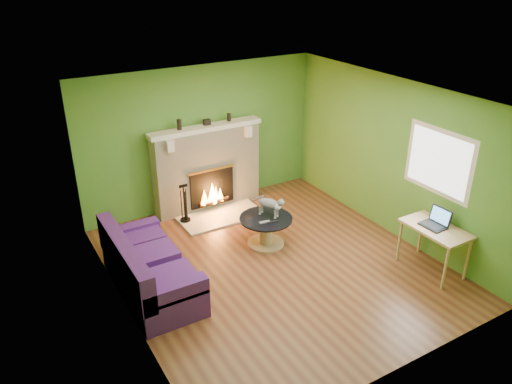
# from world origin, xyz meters

# --- Properties ---
(floor) EXTENTS (5.00, 5.00, 0.00)m
(floor) POSITION_xyz_m (0.00, 0.00, 0.00)
(floor) COLOR #5C2E1A
(floor) RESTS_ON ground
(ceiling) EXTENTS (5.00, 5.00, 0.00)m
(ceiling) POSITION_xyz_m (0.00, 0.00, 2.60)
(ceiling) COLOR white
(ceiling) RESTS_ON wall_back
(wall_back) EXTENTS (5.00, 0.00, 5.00)m
(wall_back) POSITION_xyz_m (0.00, 2.50, 1.30)
(wall_back) COLOR #45802A
(wall_back) RESTS_ON floor
(wall_front) EXTENTS (5.00, 0.00, 5.00)m
(wall_front) POSITION_xyz_m (0.00, -2.50, 1.30)
(wall_front) COLOR #45802A
(wall_front) RESTS_ON floor
(wall_left) EXTENTS (0.00, 5.00, 5.00)m
(wall_left) POSITION_xyz_m (-2.25, 0.00, 1.30)
(wall_left) COLOR #45802A
(wall_left) RESTS_ON floor
(wall_right) EXTENTS (0.00, 5.00, 5.00)m
(wall_right) POSITION_xyz_m (2.25, 0.00, 1.30)
(wall_right) COLOR #45802A
(wall_right) RESTS_ON floor
(window_frame) EXTENTS (0.00, 1.20, 1.20)m
(window_frame) POSITION_xyz_m (2.24, -0.90, 1.55)
(window_frame) COLOR silver
(window_frame) RESTS_ON wall_right
(window_pane) EXTENTS (0.00, 1.06, 1.06)m
(window_pane) POSITION_xyz_m (2.23, -0.90, 1.55)
(window_pane) COLOR white
(window_pane) RESTS_ON wall_right
(fireplace) EXTENTS (2.10, 0.46, 1.58)m
(fireplace) POSITION_xyz_m (0.00, 2.32, 0.77)
(fireplace) COLOR beige
(fireplace) RESTS_ON floor
(hearth) EXTENTS (1.50, 0.75, 0.03)m
(hearth) POSITION_xyz_m (0.00, 1.80, 0.01)
(hearth) COLOR beige
(hearth) RESTS_ON floor
(mantel) EXTENTS (2.10, 0.28, 0.08)m
(mantel) POSITION_xyz_m (0.00, 2.30, 1.54)
(mantel) COLOR silver
(mantel) RESTS_ON fireplace
(sofa) EXTENTS (0.89, 1.94, 0.87)m
(sofa) POSITION_xyz_m (-1.86, 0.38, 0.34)
(sofa) COLOR #441A66
(sofa) RESTS_ON floor
(coffee_table) EXTENTS (0.85, 0.85, 0.48)m
(coffee_table) POSITION_xyz_m (0.21, 0.60, 0.28)
(coffee_table) COLOR tan
(coffee_table) RESTS_ON floor
(desk) EXTENTS (0.56, 0.97, 0.72)m
(desk) POSITION_xyz_m (1.95, -1.27, 0.63)
(desk) COLOR tan
(desk) RESTS_ON floor
(cat) EXTENTS (0.45, 0.59, 0.35)m
(cat) POSITION_xyz_m (0.29, 0.65, 0.66)
(cat) COLOR #5E5F63
(cat) RESTS_ON coffee_table
(remote_silver) EXTENTS (0.17, 0.07, 0.02)m
(remote_silver) POSITION_xyz_m (0.11, 0.48, 0.49)
(remote_silver) COLOR gray
(remote_silver) RESTS_ON coffee_table
(remote_black) EXTENTS (0.16, 0.06, 0.02)m
(remote_black) POSITION_xyz_m (0.23, 0.42, 0.49)
(remote_black) COLOR black
(remote_black) RESTS_ON coffee_table
(laptop) EXTENTS (0.32, 0.36, 0.26)m
(laptop) POSITION_xyz_m (1.93, -1.22, 0.85)
(laptop) COLOR black
(laptop) RESTS_ON desk
(fire_tools) EXTENTS (0.19, 0.19, 0.70)m
(fire_tools) POSITION_xyz_m (-0.63, 1.95, 0.38)
(fire_tools) COLOR black
(fire_tools) RESTS_ON hearth
(mantel_vase_left) EXTENTS (0.08, 0.08, 0.18)m
(mantel_vase_left) POSITION_xyz_m (-0.48, 2.33, 1.67)
(mantel_vase_left) COLOR black
(mantel_vase_left) RESTS_ON mantel
(mantel_vase_right) EXTENTS (0.07, 0.07, 0.14)m
(mantel_vase_right) POSITION_xyz_m (0.48, 2.33, 1.65)
(mantel_vase_right) COLOR black
(mantel_vase_right) RESTS_ON mantel
(mantel_box) EXTENTS (0.12, 0.08, 0.10)m
(mantel_box) POSITION_xyz_m (0.04, 2.33, 1.63)
(mantel_box) COLOR black
(mantel_box) RESTS_ON mantel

